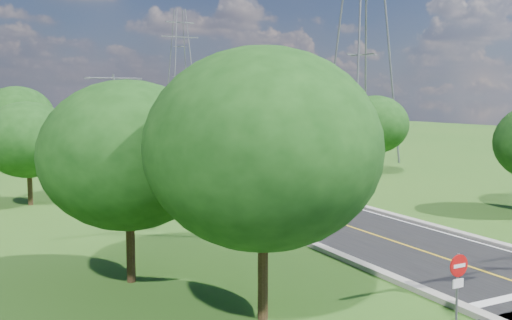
{
  "coord_description": "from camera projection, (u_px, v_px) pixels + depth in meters",
  "views": [
    {
      "loc": [
        -19.74,
        -14.72,
        7.57
      ],
      "look_at": [
        -0.84,
        22.56,
        3.0
      ],
      "focal_mm": 40.0,
      "sensor_mm": 36.0,
      "label": 1
    }
  ],
  "objects": [
    {
      "name": "ground",
      "position": [
        135.0,
        155.0,
        75.94
      ],
      "size": [
        260.0,
        260.0,
        0.0
      ],
      "primitive_type": "plane",
      "color": "#235317",
      "rests_on": "ground"
    },
    {
      "name": "road",
      "position": [
        124.0,
        151.0,
        81.26
      ],
      "size": [
        8.0,
        150.0,
        0.06
      ],
      "primitive_type": "cube",
      "color": "black",
      "rests_on": "ground"
    },
    {
      "name": "curb_left",
      "position": [
        93.0,
        152.0,
        79.34
      ],
      "size": [
        0.5,
        150.0,
        0.22
      ],
      "primitive_type": "cube",
      "color": "gray",
      "rests_on": "ground"
    },
    {
      "name": "curb_right",
      "position": [
        153.0,
        149.0,
        83.16
      ],
      "size": [
        0.5,
        150.0,
        0.22
      ],
      "primitive_type": "cube",
      "color": "gray",
      "rests_on": "ground"
    },
    {
      "name": "do_not_enter_left",
      "position": [
        458.0,
        275.0,
        18.69
      ],
      "size": [
        0.76,
        0.11,
        2.5
      ],
      "color": "slate",
      "rests_on": "ground"
    },
    {
      "name": "speed_limit_sign",
      "position": [
        241.0,
        156.0,
        58.59
      ],
      "size": [
        0.55,
        0.09,
        2.4
      ],
      "color": "slate",
      "rests_on": "ground"
    },
    {
      "name": "overpass",
      "position": [
        53.0,
        118.0,
        146.61
      ],
      "size": [
        30.0,
        3.0,
        3.2
      ],
      "color": "gray",
      "rests_on": "ground"
    },
    {
      "name": "streetlight_near_left",
      "position": [
        259.0,
        129.0,
        30.04
      ],
      "size": [
        5.9,
        0.25,
        10.0
      ],
      "color": "slate",
      "rests_on": "ground"
    },
    {
      "name": "streetlight_mid_left",
      "position": [
        114.0,
        114.0,
        59.3
      ],
      "size": [
        5.9,
        0.25,
        10.0
      ],
      "color": "slate",
      "rests_on": "ground"
    },
    {
      "name": "streetlight_far_right",
      "position": [
        141.0,
        108.0,
        93.95
      ],
      "size": [
        5.9,
        0.25,
        10.0
      ],
      "color": "slate",
      "rests_on": "ground"
    },
    {
      "name": "power_tower_near",
      "position": [
        363.0,
        42.0,
        66.58
      ],
      "size": [
        9.0,
        6.4,
        28.0
      ],
      "color": "slate",
      "rests_on": "ground"
    },
    {
      "name": "power_tower_far",
      "position": [
        181.0,
        71.0,
        134.88
      ],
      "size": [
        9.0,
        6.4,
        28.0
      ],
      "color": "slate",
      "rests_on": "ground"
    },
    {
      "name": "tree_la",
      "position": [
        128.0,
        155.0,
        22.97
      ],
      "size": [
        7.14,
        7.14,
        8.3
      ],
      "color": "black",
      "rests_on": "ground"
    },
    {
      "name": "tree_lb",
      "position": [
        28.0,
        140.0,
        39.87
      ],
      "size": [
        6.3,
        6.3,
        7.33
      ],
      "color": "black",
      "rests_on": "ground"
    },
    {
      "name": "tree_lc",
      "position": [
        17.0,
        117.0,
        59.73
      ],
      "size": [
        7.56,
        7.56,
        8.79
      ],
      "color": "black",
      "rests_on": "ground"
    },
    {
      "name": "tree_lf",
      "position": [
        263.0,
        149.0,
        18.94
      ],
      "size": [
        7.98,
        7.98,
        9.28
      ],
      "color": "black",
      "rests_on": "ground"
    },
    {
      "name": "tree_rb",
      "position": [
        374.0,
        125.0,
        56.0
      ],
      "size": [
        6.72,
        6.72,
        7.82
      ],
      "color": "black",
      "rests_on": "ground"
    },
    {
      "name": "tree_rc",
      "position": [
        262.0,
        122.0,
        75.13
      ],
      "size": [
        5.88,
        5.88,
        6.84
      ],
      "color": "black",
      "rests_on": "ground"
    },
    {
      "name": "tree_rd",
      "position": [
        208.0,
        111.0,
        97.2
      ],
      "size": [
        7.14,
        7.14,
        8.3
      ],
      "color": "black",
      "rests_on": "ground"
    },
    {
      "name": "tree_re",
      "position": [
        153.0,
        115.0,
        117.49
      ],
      "size": [
        5.46,
        5.46,
        6.35
      ],
      "color": "black",
      "rests_on": "ground"
    },
    {
      "name": "tree_rf",
      "position": [
        143.0,
        110.0,
        136.73
      ],
      "size": [
        6.3,
        6.3,
        7.33
      ],
      "color": "black",
      "rests_on": "ground"
    },
    {
      "name": "bus_outbound",
      "position": [
        182.0,
        154.0,
        63.46
      ],
      "size": [
        2.33,
        9.45,
        2.63
      ],
      "primitive_type": "imported",
      "rotation": [
        0.0,
        0.0,
        3.13
      ],
      "color": "beige",
      "rests_on": "road"
    },
    {
      "name": "bus_inbound",
      "position": [
        155.0,
        160.0,
        57.0
      ],
      "size": [
        3.83,
        9.75,
        2.65
      ],
      "primitive_type": "imported",
      "rotation": [
        0.0,
        0.0,
        -0.17
      ],
      "color": "silver",
      "rests_on": "road"
    }
  ]
}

